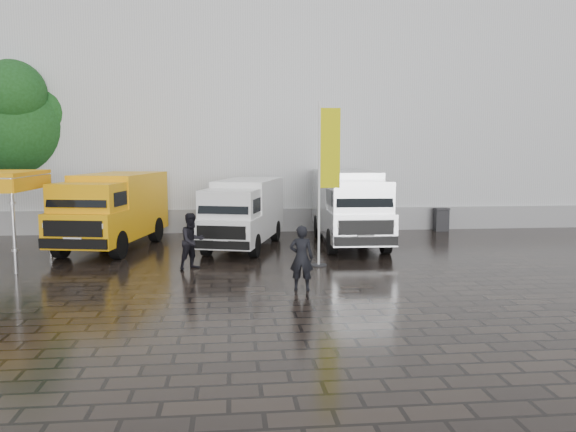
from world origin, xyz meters
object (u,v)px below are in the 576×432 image
object	(u,v)px
flagpole	(325,175)
person_front	(301,258)
van_silver	(349,208)
van_yellow	(112,212)
wheelie_bin	(441,219)
van_white	(244,214)
person_tent	(192,241)

from	to	relation	value
flagpole	person_front	distance (m)	3.68
van_silver	van_yellow	bearing A→B (deg)	-177.17
van_yellow	wheelie_bin	bearing A→B (deg)	25.14
van_silver	person_front	world-z (taller)	van_silver
person_front	van_white	bearing A→B (deg)	-65.74
person_front	wheelie_bin	bearing A→B (deg)	-114.24
person_tent	flagpole	bearing A→B (deg)	-35.63
flagpole	wheelie_bin	xyz separation A→B (m)	(6.31, 6.85, -2.27)
van_silver	person_tent	world-z (taller)	van_silver
van_silver	wheelie_bin	world-z (taller)	van_silver
van_white	person_front	bearing A→B (deg)	-62.75
van_silver	wheelie_bin	bearing A→B (deg)	34.83
van_white	van_silver	bearing A→B (deg)	20.16
van_silver	wheelie_bin	distance (m)	5.72
van_yellow	wheelie_bin	distance (m)	13.77
van_silver	wheelie_bin	xyz separation A→B (m)	(4.76, 3.06, -0.86)
van_silver	person_front	size ratio (longest dim) A/B	3.80
flagpole	van_yellow	bearing A→B (deg)	152.48
person_front	flagpole	bearing A→B (deg)	-97.48
van_white	wheelie_bin	distance (m)	9.35
van_yellow	van_silver	bearing A→B (deg)	12.54
van_yellow	wheelie_bin	world-z (taller)	van_yellow
van_white	person_tent	bearing A→B (deg)	-98.36
van_silver	person_front	bearing A→B (deg)	-109.36
wheelie_bin	person_tent	world-z (taller)	person_tent
van_yellow	person_front	size ratio (longest dim) A/B	3.49
van_silver	flagpole	distance (m)	4.33
flagpole	wheelie_bin	bearing A→B (deg)	47.34
van_white	van_silver	distance (m)	3.95
person_tent	van_silver	bearing A→B (deg)	-1.93
person_front	person_tent	world-z (taller)	person_tent
van_silver	flagpole	world-z (taller)	flagpole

